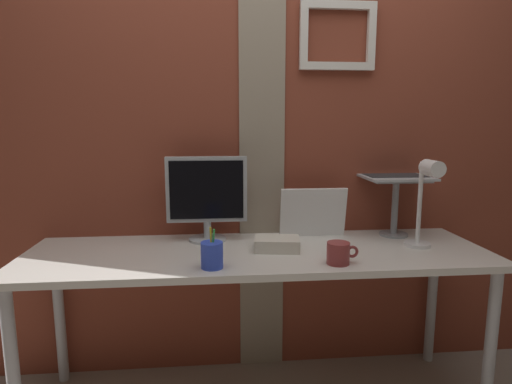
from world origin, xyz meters
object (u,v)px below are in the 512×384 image
at_px(coffee_mug, 339,253).
at_px(monitor, 207,194).
at_px(desk_lamp, 426,194).
at_px(pen_cup, 212,255).
at_px(laptop, 391,165).
at_px(whiteboard_panel, 313,212).

bearing_deg(coffee_mug, monitor, 143.35).
height_order(desk_lamp, pen_cup, desk_lamp).
relative_size(monitor, laptop, 1.25).
distance_m(laptop, coffee_mug, 0.69).
bearing_deg(coffee_mug, pen_cup, 180.00).
distance_m(monitor, coffee_mug, 0.69).
bearing_deg(monitor, pen_cup, -86.47).
relative_size(monitor, desk_lamp, 1.00).
bearing_deg(coffee_mug, desk_lamp, 19.84).
bearing_deg(coffee_mug, whiteboard_panel, 91.36).
bearing_deg(whiteboard_panel, desk_lamp, -30.59).
height_order(whiteboard_panel, coffee_mug, whiteboard_panel).
height_order(whiteboard_panel, pen_cup, whiteboard_panel).
height_order(laptop, coffee_mug, laptop).
distance_m(monitor, desk_lamp, 1.00).
height_order(desk_lamp, coffee_mug, desk_lamp).
bearing_deg(pen_cup, desk_lamp, 9.43).
bearing_deg(whiteboard_panel, coffee_mug, -88.64).
bearing_deg(pen_cup, laptop, 27.16).
bearing_deg(monitor, coffee_mug, -36.65).
relative_size(whiteboard_panel, pen_cup, 2.00).
distance_m(monitor, whiteboard_panel, 0.54).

